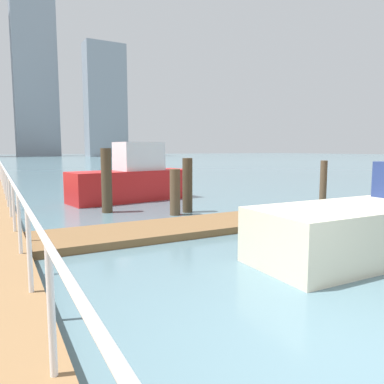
% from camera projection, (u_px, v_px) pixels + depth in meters
% --- Properties ---
extents(ground_plane, '(300.00, 300.00, 0.00)m').
position_uv_depth(ground_plane, '(63.00, 187.00, 21.43)').
color(ground_plane, slate).
extents(floating_dock, '(15.60, 2.00, 0.18)m').
position_uv_depth(floating_dock, '(280.00, 216.00, 11.42)').
color(floating_dock, brown).
rests_on(floating_dock, ground_plane).
extents(boardwalk_railing, '(0.06, 28.97, 1.08)m').
position_uv_depth(boardwalk_railing, '(8.00, 182.00, 10.35)').
color(boardwalk_railing, white).
rests_on(boardwalk_railing, boardwalk).
extents(dock_piling_1, '(0.36, 0.36, 2.20)m').
position_uv_depth(dock_piling_1, '(107.00, 181.00, 12.52)').
color(dock_piling_1, '#473826').
rests_on(dock_piling_1, ground_plane).
extents(dock_piling_3, '(0.34, 0.34, 1.52)m').
position_uv_depth(dock_piling_3, '(175.00, 192.00, 12.07)').
color(dock_piling_3, brown).
rests_on(dock_piling_3, ground_plane).
extents(dock_piling_4, '(0.28, 0.28, 1.70)m').
position_uv_depth(dock_piling_4, '(323.00, 181.00, 15.35)').
color(dock_piling_4, brown).
rests_on(dock_piling_4, ground_plane).
extents(dock_piling_5, '(0.34, 0.34, 1.87)m').
position_uv_depth(dock_piling_5, '(187.00, 185.00, 12.58)').
color(dock_piling_5, '#473826').
rests_on(dock_piling_5, ground_plane).
extents(moored_boat_1, '(5.39, 2.44, 2.46)m').
position_uv_depth(moored_boat_1, '(133.00, 179.00, 15.58)').
color(moored_boat_1, red).
rests_on(moored_boat_1, ground_plane).
extents(skyline_tower_3, '(13.03, 9.24, 75.22)m').
position_uv_depth(skyline_tower_3, '(33.00, 37.00, 116.65)').
color(skyline_tower_3, '#8C939E').
rests_on(skyline_tower_3, ground_plane).
extents(skyline_tower_4, '(12.32, 6.76, 34.34)m').
position_uv_depth(skyline_tower_4, '(105.00, 101.00, 114.03)').
color(skyline_tower_4, '#8C939E').
rests_on(skyline_tower_4, ground_plane).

